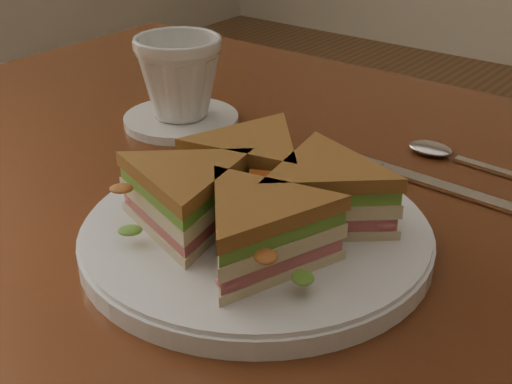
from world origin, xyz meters
The scene contains 8 objects.
table centered at (0.00, 0.00, 0.65)m, with size 1.20×0.80×0.75m.
plate centered at (0.01, -0.09, 0.76)m, with size 0.29×0.29×0.02m, color silver.
sandwich_wedges centered at (0.01, -0.09, 0.80)m, with size 0.27×0.27×0.06m.
crisps_mound centered at (0.01, -0.09, 0.79)m, with size 0.09×0.09×0.05m, color #AF4E16, non-canonical shape.
spoon centered at (0.06, 0.17, 0.75)m, with size 0.18×0.03×0.01m.
knife centered at (0.07, 0.11, 0.75)m, with size 0.22×0.02×0.00m.
saucer centered at (-0.23, 0.08, 0.76)m, with size 0.13×0.13×0.01m, color silver.
coffee_cup centered at (-0.23, 0.08, 0.81)m, with size 0.10×0.10×0.09m, color silver.
Camera 1 is at (0.32, -0.49, 1.06)m, focal length 50.00 mm.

